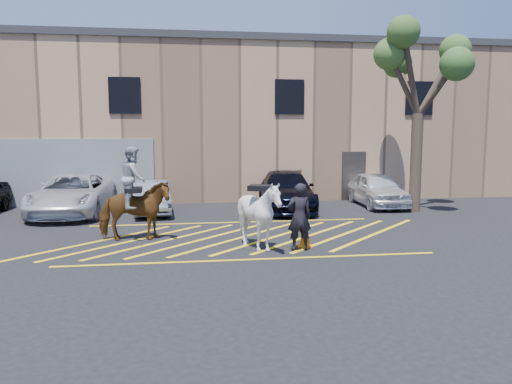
{
  "coord_description": "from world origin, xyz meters",
  "views": [
    {
      "loc": [
        -1.59,
        -14.66,
        3.17
      ],
      "look_at": [
        0.55,
        0.2,
        1.3
      ],
      "focal_mm": 35.0,
      "sensor_mm": 36.0,
      "label": 1
    }
  ],
  "objects": [
    {
      "name": "car_white_pickup",
      "position": [
        -5.8,
        4.79,
        0.75
      ],
      "size": [
        2.68,
        5.5,
        1.51
      ],
      "primitive_type": "imported",
      "rotation": [
        0.0,
        0.0,
        -0.03
      ],
      "color": "silver",
      "rests_on": "ground"
    },
    {
      "name": "ground",
      "position": [
        0.0,
        0.0,
        0.0
      ],
      "size": [
        90.0,
        90.0,
        0.0
      ],
      "primitive_type": "plane",
      "color": "black",
      "rests_on": "ground"
    },
    {
      "name": "handler",
      "position": [
        1.38,
        -2.02,
        0.9
      ],
      "size": [
        0.67,
        0.46,
        1.79
      ],
      "primitive_type": "imported",
      "rotation": [
        0.0,
        0.0,
        3.19
      ],
      "color": "black",
      "rests_on": "ground"
    },
    {
      "name": "mounted_bay",
      "position": [
        -3.04,
        -0.18,
        1.09
      ],
      "size": [
        2.06,
        0.95,
        2.71
      ],
      "color": "brown",
      "rests_on": "ground"
    },
    {
      "name": "warehouse",
      "position": [
        -0.01,
        11.99,
        3.65
      ],
      "size": [
        32.42,
        10.2,
        7.3
      ],
      "color": "tan",
      "rests_on": "ground"
    },
    {
      "name": "traffic_cone",
      "position": [
        1.64,
        -1.63,
        0.37
      ],
      "size": [
        0.45,
        0.45,
        0.73
      ],
      "color": "orange",
      "rests_on": "ground"
    },
    {
      "name": "car_white_suv",
      "position": [
        6.41,
        5.18,
        0.71
      ],
      "size": [
        1.82,
        4.21,
        1.41
      ],
      "primitive_type": "imported",
      "rotation": [
        0.0,
        0.0,
        -0.04
      ],
      "color": "white",
      "rests_on": "ground"
    },
    {
      "name": "hatching_zone",
      "position": [
        -0.0,
        -0.3,
        0.01
      ],
      "size": [
        12.6,
        5.12,
        0.01
      ],
      "color": "yellow",
      "rests_on": "ground"
    },
    {
      "name": "car_blue_suv",
      "position": [
        2.43,
        4.84,
        0.75
      ],
      "size": [
        2.69,
        5.38,
        1.5
      ],
      "primitive_type": "imported",
      "rotation": [
        0.0,
        0.0,
        -0.12
      ],
      "color": "black",
      "rests_on": "ground"
    },
    {
      "name": "saddled_white",
      "position": [
        0.36,
        -1.81,
        0.94
      ],
      "size": [
        2.03,
        2.13,
        1.87
      ],
      "color": "white",
      "rests_on": "ground"
    },
    {
      "name": "tree",
      "position": [
        7.31,
        3.6,
        5.69
      ],
      "size": [
        3.99,
        4.37,
        7.31
      ],
      "color": "#4E3C2F",
      "rests_on": "ground"
    },
    {
      "name": "car_silver_sedan",
      "position": [
        -2.87,
        4.65,
        0.62
      ],
      "size": [
        1.69,
        3.9,
        1.25
      ],
      "primitive_type": "imported",
      "rotation": [
        0.0,
        0.0,
        0.1
      ],
      "color": "gray",
      "rests_on": "ground"
    }
  ]
}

